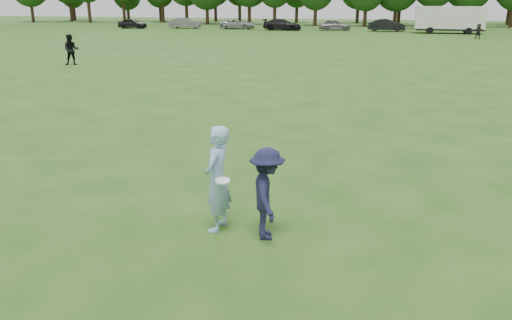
{
  "coord_description": "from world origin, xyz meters",
  "views": [
    {
      "loc": [
        2.6,
        -8.26,
        4.13
      ],
      "look_at": [
        0.21,
        0.76,
        1.1
      ],
      "focal_mm": 35.0,
      "sensor_mm": 36.0,
      "label": 1
    }
  ],
  "objects_px": {
    "player_far_d": "(478,31)",
    "car_c": "(238,24)",
    "car_f": "(387,25)",
    "cargo_trailer": "(449,19)",
    "player_far_a": "(71,50)",
    "car_e": "(335,25)",
    "thrower": "(217,179)",
    "car_a": "(132,24)",
    "car_b": "(185,23)",
    "car_d": "(282,25)",
    "defender": "(267,194)"
  },
  "relations": [
    {
      "from": "car_b",
      "to": "thrower",
      "type": "bearing_deg",
      "value": -161.59
    },
    {
      "from": "car_b",
      "to": "car_e",
      "type": "relative_size",
      "value": 1.05
    },
    {
      "from": "defender",
      "to": "cargo_trailer",
      "type": "height_order",
      "value": "cargo_trailer"
    },
    {
      "from": "car_a",
      "to": "car_c",
      "type": "xyz_separation_m",
      "value": [
        14.89,
        2.7,
        -0.0
      ]
    },
    {
      "from": "thrower",
      "to": "car_d",
      "type": "xyz_separation_m",
      "value": [
        -11.58,
        60.18,
        -0.25
      ]
    },
    {
      "from": "player_far_d",
      "to": "car_a",
      "type": "relative_size",
      "value": 0.39
    },
    {
      "from": "defender",
      "to": "player_far_d",
      "type": "relative_size",
      "value": 1.06
    },
    {
      "from": "car_d",
      "to": "cargo_trailer",
      "type": "distance_m",
      "value": 21.14
    },
    {
      "from": "player_far_d",
      "to": "cargo_trailer",
      "type": "distance_m",
      "value": 8.69
    },
    {
      "from": "player_far_d",
      "to": "car_c",
      "type": "height_order",
      "value": "player_far_d"
    },
    {
      "from": "car_a",
      "to": "player_far_d",
      "type": "bearing_deg",
      "value": -104.96
    },
    {
      "from": "car_c",
      "to": "cargo_trailer",
      "type": "distance_m",
      "value": 27.92
    },
    {
      "from": "car_e",
      "to": "car_b",
      "type": "bearing_deg",
      "value": 84.76
    },
    {
      "from": "player_far_d",
      "to": "car_d",
      "type": "relative_size",
      "value": 0.31
    },
    {
      "from": "car_f",
      "to": "defender",
      "type": "bearing_deg",
      "value": -179.9
    },
    {
      "from": "car_b",
      "to": "car_f",
      "type": "height_order",
      "value": "car_f"
    },
    {
      "from": "player_far_a",
      "to": "player_far_d",
      "type": "bearing_deg",
      "value": 19.73
    },
    {
      "from": "car_b",
      "to": "player_far_d",
      "type": "bearing_deg",
      "value": -109.82
    },
    {
      "from": "car_f",
      "to": "player_far_d",
      "type": "bearing_deg",
      "value": -136.89
    },
    {
      "from": "thrower",
      "to": "car_f",
      "type": "distance_m",
      "value": 61.39
    },
    {
      "from": "player_far_d",
      "to": "car_c",
      "type": "distance_m",
      "value": 31.89
    },
    {
      "from": "player_far_d",
      "to": "thrower",
      "type": "bearing_deg",
      "value": -92.38
    },
    {
      "from": "defender",
      "to": "car_e",
      "type": "distance_m",
      "value": 61.84
    },
    {
      "from": "thrower",
      "to": "car_b",
      "type": "distance_m",
      "value": 66.16
    },
    {
      "from": "player_far_d",
      "to": "car_f",
      "type": "xyz_separation_m",
      "value": [
        -9.6,
        10.69,
        -0.0
      ]
    },
    {
      "from": "car_e",
      "to": "player_far_a",
      "type": "bearing_deg",
      "value": 156.2
    },
    {
      "from": "car_f",
      "to": "car_a",
      "type": "bearing_deg",
      "value": 95.33
    },
    {
      "from": "player_far_a",
      "to": "car_e",
      "type": "distance_m",
      "value": 42.83
    },
    {
      "from": "player_far_a",
      "to": "car_b",
      "type": "height_order",
      "value": "player_far_a"
    },
    {
      "from": "player_far_d",
      "to": "defender",
      "type": "bearing_deg",
      "value": -91.33
    },
    {
      "from": "thrower",
      "to": "cargo_trailer",
      "type": "xyz_separation_m",
      "value": [
        9.49,
        59.01,
        0.78
      ]
    },
    {
      "from": "thrower",
      "to": "player_far_a",
      "type": "height_order",
      "value": "thrower"
    },
    {
      "from": "car_e",
      "to": "cargo_trailer",
      "type": "relative_size",
      "value": 0.47
    },
    {
      "from": "player_far_a",
      "to": "car_f",
      "type": "relative_size",
      "value": 0.41
    },
    {
      "from": "thrower",
      "to": "car_c",
      "type": "relative_size",
      "value": 0.4
    },
    {
      "from": "car_b",
      "to": "car_d",
      "type": "height_order",
      "value": "car_d"
    },
    {
      "from": "car_f",
      "to": "thrower",
      "type": "bearing_deg",
      "value": 179.2
    },
    {
      "from": "car_f",
      "to": "car_b",
      "type": "bearing_deg",
      "value": 92.22
    },
    {
      "from": "player_far_d",
      "to": "car_c",
      "type": "xyz_separation_m",
      "value": [
        -30.0,
        10.82,
        -0.1
      ]
    },
    {
      "from": "thrower",
      "to": "car_a",
      "type": "distance_m",
      "value": 67.5
    },
    {
      "from": "player_far_d",
      "to": "cargo_trailer",
      "type": "bearing_deg",
      "value": 115.49
    },
    {
      "from": "player_far_a",
      "to": "cargo_trailer",
      "type": "height_order",
      "value": "cargo_trailer"
    },
    {
      "from": "car_f",
      "to": "cargo_trailer",
      "type": "bearing_deg",
      "value": -106.43
    },
    {
      "from": "car_e",
      "to": "player_far_d",
      "type": "bearing_deg",
      "value": -130.49
    },
    {
      "from": "thrower",
      "to": "car_b",
      "type": "bearing_deg",
      "value": -154.01
    },
    {
      "from": "car_b",
      "to": "cargo_trailer",
      "type": "relative_size",
      "value": 0.5
    },
    {
      "from": "car_f",
      "to": "cargo_trailer",
      "type": "height_order",
      "value": "cargo_trailer"
    },
    {
      "from": "thrower",
      "to": "player_far_a",
      "type": "distance_m",
      "value": 26.64
    },
    {
      "from": "thrower",
      "to": "car_c",
      "type": "xyz_separation_m",
      "value": [
        -18.29,
        61.48,
        -0.31
      ]
    },
    {
      "from": "player_far_a",
      "to": "car_a",
      "type": "relative_size",
      "value": 0.48
    }
  ]
}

